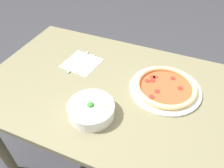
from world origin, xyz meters
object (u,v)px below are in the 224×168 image
fork (86,63)px  knife (79,61)px  pizza (165,87)px  bowl (91,109)px

fork → knife: 0.05m
pizza → bowl: size_ratio=1.70×
bowl → knife: bearing=-52.9°
pizza → fork: bearing=-4.1°
fork → knife: size_ratio=0.85×
fork → knife: same height
fork → pizza: bearing=88.6°
bowl → fork: size_ratio=1.10×
knife → bowl: bearing=39.8°
bowl → pizza: bearing=-133.7°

